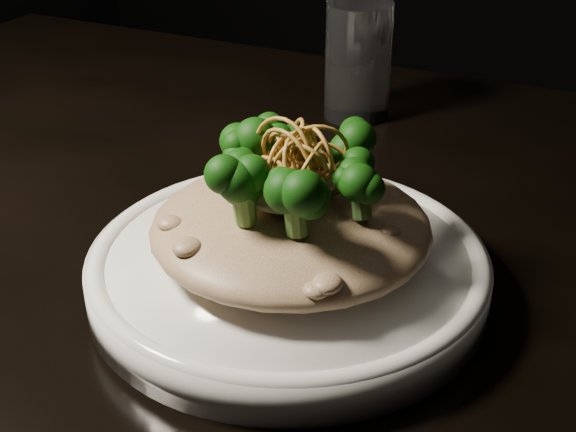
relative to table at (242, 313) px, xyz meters
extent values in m
cube|color=black|center=(0.00, 0.00, 0.06)|extent=(1.10, 0.80, 0.04)
cylinder|color=black|center=(-0.48, 0.33, -0.31)|extent=(0.05, 0.05, 0.71)
cylinder|color=white|center=(0.07, -0.06, 0.10)|extent=(0.26, 0.26, 0.03)
ellipsoid|color=brown|center=(0.07, -0.06, 0.13)|extent=(0.18, 0.18, 0.04)
ellipsoid|color=white|center=(0.07, -0.06, 0.16)|extent=(0.05, 0.05, 0.02)
cylinder|color=silver|center=(0.00, 0.24, 0.14)|extent=(0.06, 0.06, 0.11)
camera|label=1|loc=(0.26, -0.46, 0.38)|focal=50.00mm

